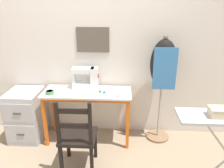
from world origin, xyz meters
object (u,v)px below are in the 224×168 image
(thread_spool_near_machine, at_px, (100,91))
(dress_form, at_px, (163,69))
(scissors, at_px, (120,96))
(sewing_machine, at_px, (87,79))
(wooden_chair, at_px, (78,137))
(storage_box, at_px, (218,112))
(thread_spool_mid_table, at_px, (104,92))
(filing_cabinet, at_px, (27,115))
(fabric_bowl, at_px, (50,92))

(thread_spool_near_machine, distance_m, dress_form, 0.86)
(dress_form, bearing_deg, scissors, -159.12)
(sewing_machine, distance_m, wooden_chair, 0.83)
(storage_box, bearing_deg, sewing_machine, 144.11)
(sewing_machine, bearing_deg, storage_box, -35.89)
(scissors, distance_m, dress_form, 0.66)
(thread_spool_mid_table, distance_m, filing_cabinet, 1.17)
(wooden_chair, height_order, dress_form, dress_form)
(thread_spool_mid_table, bearing_deg, scissors, -21.43)
(fabric_bowl, height_order, thread_spool_near_machine, fabric_bowl)
(thread_spool_mid_table, bearing_deg, storage_box, -36.77)
(wooden_chair, height_order, filing_cabinet, wooden_chair)
(wooden_chair, bearing_deg, fabric_bowl, 132.78)
(scissors, xyz_separation_m, wooden_chair, (-0.46, -0.46, -0.31))
(thread_spool_mid_table, distance_m, storage_box, 1.37)
(wooden_chair, bearing_deg, dress_form, 33.52)
(filing_cabinet, bearing_deg, dress_form, 2.59)
(wooden_chair, bearing_deg, sewing_machine, 89.26)
(thread_spool_mid_table, bearing_deg, filing_cabinet, 177.61)
(sewing_machine, height_order, wooden_chair, sewing_machine)
(sewing_machine, bearing_deg, fabric_bowl, -153.89)
(wooden_chair, distance_m, dress_form, 1.35)
(scissors, xyz_separation_m, filing_cabinet, (-1.30, 0.12, -0.38))
(wooden_chair, bearing_deg, filing_cabinet, 145.29)
(thread_spool_near_machine, bearing_deg, scissors, -18.45)
(thread_spool_near_machine, bearing_deg, storage_box, -35.60)
(filing_cabinet, bearing_deg, wooden_chair, -34.71)
(fabric_bowl, xyz_separation_m, scissors, (0.90, -0.02, -0.02))
(wooden_chair, height_order, storage_box, storage_box)
(thread_spool_near_machine, bearing_deg, sewing_machine, 142.40)
(scissors, relative_size, dress_form, 0.09)
(fabric_bowl, xyz_separation_m, filing_cabinet, (-0.40, 0.11, -0.40))
(thread_spool_near_machine, bearing_deg, dress_form, 8.59)
(scissors, height_order, thread_spool_mid_table, thread_spool_mid_table)
(fabric_bowl, bearing_deg, sewing_machine, 26.11)
(scissors, bearing_deg, sewing_machine, 152.58)
(dress_form, bearing_deg, wooden_chair, -146.48)
(thread_spool_near_machine, height_order, dress_form, dress_form)
(thread_spool_mid_table, xyz_separation_m, wooden_chair, (-0.26, -0.54, -0.33))
(thread_spool_mid_table, distance_m, dress_form, 0.81)
(storage_box, bearing_deg, scissors, 140.39)
(filing_cabinet, bearing_deg, thread_spool_mid_table, -2.39)
(scissors, bearing_deg, thread_spool_near_machine, 161.55)
(dress_form, bearing_deg, thread_spool_mid_table, -170.16)
(scissors, bearing_deg, thread_spool_mid_table, 158.57)
(scissors, distance_m, thread_spool_mid_table, 0.22)
(filing_cabinet, bearing_deg, fabric_bowl, -15.22)
(fabric_bowl, xyz_separation_m, thread_spool_near_machine, (0.64, 0.07, -0.00))
(thread_spool_near_machine, bearing_deg, filing_cabinet, 177.90)
(scissors, xyz_separation_m, dress_form, (0.55, 0.21, 0.30))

